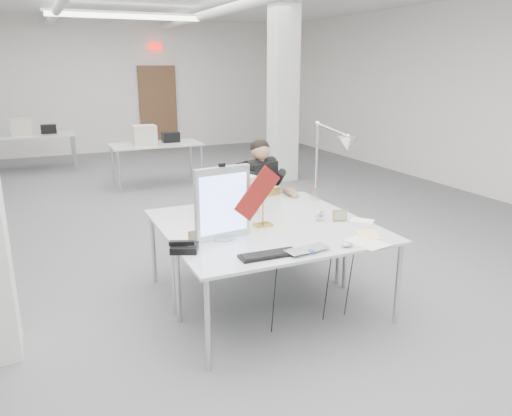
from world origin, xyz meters
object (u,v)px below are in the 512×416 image
Objects in this scene: monitor at (223,203)px; laptop at (312,252)px; beige_monitor at (230,195)px; office_chair at (258,205)px; bankers_lamp at (263,206)px; desk_main at (288,241)px; desk_phone at (185,248)px; architect_lamp at (329,159)px; seated_person at (260,179)px.

monitor is 0.83m from laptop.
beige_monitor is at bearing 90.28° from laptop.
office_chair is 1.33m from bankers_lamp.
desk_main is at bearing 84.46° from laptop.
beige_monitor reaches higher than desk_phone.
bankers_lamp is at bearing -141.83° from architect_lamp.
monitor is 1.55× the size of beige_monitor.
desk_phone is 0.53× the size of beige_monitor.
architect_lamp is at bearing 45.06° from desk_phone.
office_chair is at bearing 53.42° from bankers_lamp.
architect_lamp is (1.00, -0.14, 0.29)m from beige_monitor.
architect_lamp reaches higher than desk_main.
monitor is 1.70× the size of laptop.
desk_main is at bearing -121.00° from architect_lamp.
bankers_lamp is at bearing -92.75° from beige_monitor.
bankers_lamp is at bearing 13.47° from monitor.
desk_main is 1.24m from architect_lamp.
laptop reaches higher than desk_main.
beige_monitor is (0.32, 0.65, -0.12)m from monitor.
monitor is 0.73m from beige_monitor.
monitor is 0.48m from bankers_lamp.
seated_person is 2.27× the size of bankers_lamp.
monitor is at bearing 46.22° from desk_phone.
beige_monitor is at bearing 73.00° from desk_phone.
architect_lamp reaches higher than beige_monitor.
seated_person reaches higher than beige_monitor.
office_chair is 1.43× the size of seated_person.
seated_person is at bearing 73.55° from desk_main.
seated_person is 1.37× the size of monitor.
desk_phone is (-0.81, -0.32, -0.16)m from bankers_lamp.
laptop is at bearing -100.49° from bankers_lamp.
laptop is at bearing -4.05° from desk_phone.
laptop is 0.98× the size of bankers_lamp.
seated_person is at bearing 71.85° from desk_phone.
office_chair reaches higher than laptop.
monitor is (-0.93, -1.30, 0.16)m from seated_person.
office_chair reaches higher than desk_main.
seated_person is at bearing -111.90° from office_chair.
laptop is at bearing -58.95° from monitor.
office_chair is 1.25× the size of architect_lamp.
monitor reaches higher than bankers_lamp.
desk_main is 2.19× the size of seated_person.
laptop is (0.48, -0.61, -0.29)m from monitor.
monitor reaches higher than beige_monitor.
seated_person is 1.61m from monitor.
desk_main is at bearing -98.98° from bankers_lamp.
bankers_lamp is 0.38× the size of architect_lamp.
monitor reaches higher than desk_main.
monitor is at bearing -146.53° from office_chair.
office_chair is at bearing 132.09° from architect_lamp.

